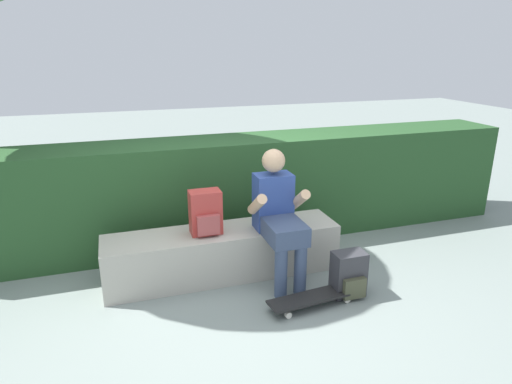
{
  "coord_description": "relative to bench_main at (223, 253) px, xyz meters",
  "views": [
    {
      "loc": [
        -0.88,
        -3.28,
        2.08
      ],
      "look_at": [
        0.3,
        0.35,
        0.82
      ],
      "focal_mm": 31.33,
      "sensor_mm": 36.0,
      "label": 1
    }
  ],
  "objects": [
    {
      "name": "backpack_on_bench",
      "position": [
        -0.15,
        -0.01,
        0.42
      ],
      "size": [
        0.28,
        0.23,
        0.4
      ],
      "color": "#B23833",
      "rests_on": "bench_main"
    },
    {
      "name": "ground_plane",
      "position": [
        0.0,
        -0.42,
        -0.23
      ],
      "size": [
        24.0,
        24.0,
        0.0
      ],
      "primitive_type": "plane",
      "color": "gray"
    },
    {
      "name": "backpack_on_ground",
      "position": [
        0.94,
        -0.69,
        -0.03
      ],
      "size": [
        0.28,
        0.23,
        0.4
      ],
      "color": "#333338",
      "rests_on": "ground"
    },
    {
      "name": "person_skater",
      "position": [
        0.46,
        -0.22,
        0.42
      ],
      "size": [
        0.49,
        0.62,
        1.2
      ],
      "color": "#2D4793",
      "rests_on": "ground"
    },
    {
      "name": "bench_main",
      "position": [
        0.0,
        0.0,
        0.0
      ],
      "size": [
        2.17,
        0.49,
        0.45
      ],
      "color": "#ADA99C",
      "rests_on": "ground"
    },
    {
      "name": "skateboard_near_person",
      "position": [
        0.59,
        -0.75,
        -0.15
      ],
      "size": [
        0.82,
        0.28,
        0.09
      ],
      "color": "black",
      "rests_on": "ground"
    },
    {
      "name": "hedge_row",
      "position": [
        0.49,
        0.82,
        0.34
      ],
      "size": [
        6.15,
        0.67,
        1.13
      ],
      "color": "#244924",
      "rests_on": "ground"
    }
  ]
}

